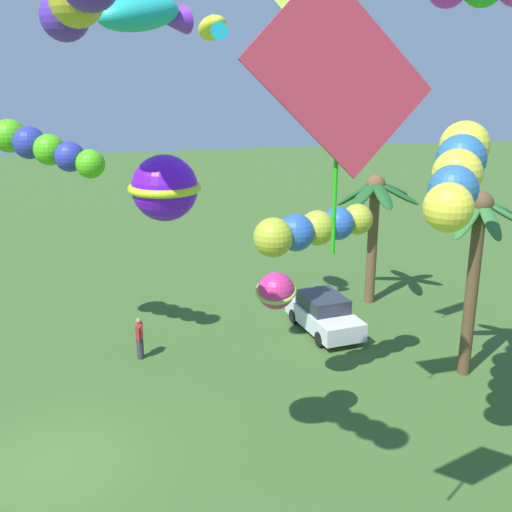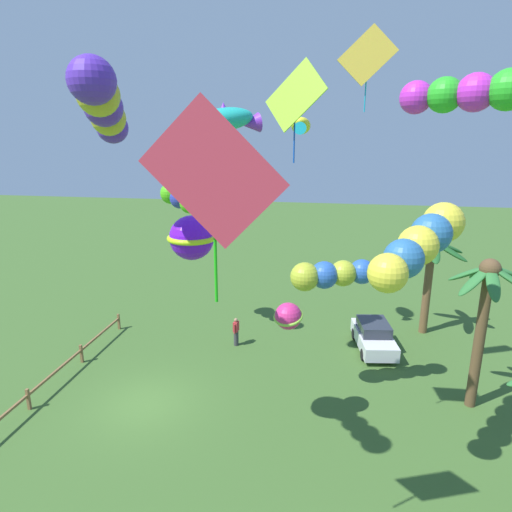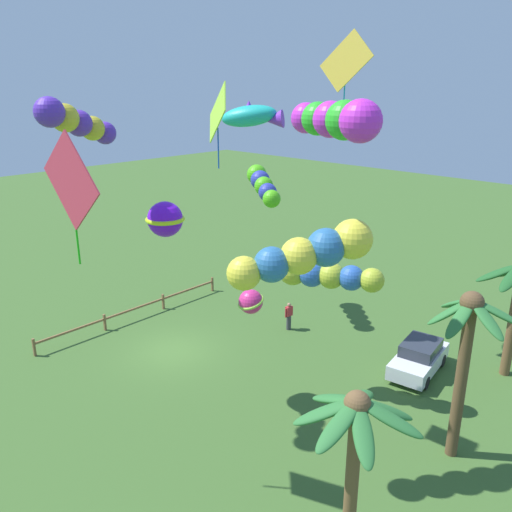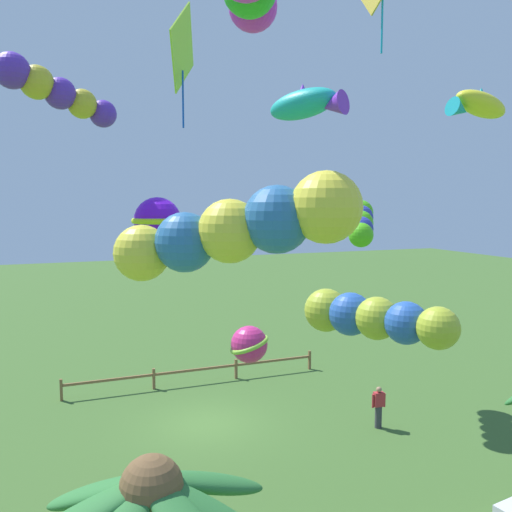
# 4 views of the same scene
# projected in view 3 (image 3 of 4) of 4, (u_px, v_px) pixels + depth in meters

# --- Properties ---
(ground_plane) EXTENTS (120.00, 120.00, 0.00)m
(ground_plane) POSITION_uv_depth(u_px,v_px,m) (173.00, 351.00, 26.59)
(ground_plane) COLOR #3D6028
(palm_tree_0) EXTENTS (2.99, 3.08, 6.47)m
(palm_tree_0) POSITION_uv_depth(u_px,v_px,m) (467.00, 340.00, 17.74)
(palm_tree_0) COLOR brown
(palm_tree_0) RESTS_ON ground
(palm_tree_1) EXTENTS (3.27, 3.28, 5.84)m
(palm_tree_1) POSITION_uv_depth(u_px,v_px,m) (355.00, 438.00, 13.14)
(palm_tree_1) COLOR brown
(palm_tree_1) RESTS_ON ground
(rail_fence) EXTENTS (12.03, 0.12, 0.95)m
(rail_fence) POSITION_uv_depth(u_px,v_px,m) (135.00, 309.00, 29.99)
(rail_fence) COLOR brown
(rail_fence) RESTS_ON ground
(parked_car_0) EXTENTS (4.10, 2.24, 1.51)m
(parked_car_0) POSITION_uv_depth(u_px,v_px,m) (419.00, 357.00, 24.45)
(parked_car_0) COLOR silver
(parked_car_0) RESTS_ON ground
(spectator_0) EXTENTS (0.55, 0.28, 1.59)m
(spectator_0) POSITION_uv_depth(u_px,v_px,m) (289.00, 316.00, 28.66)
(spectator_0) COLOR #38383D
(spectator_0) RESTS_ON ground
(kite_fish_0) EXTENTS (2.26, 1.04, 1.14)m
(kite_fish_0) POSITION_uv_depth(u_px,v_px,m) (362.00, 118.00, 24.06)
(kite_fish_0) COLOR yellow
(kite_fish_1) EXTENTS (2.37, 2.96, 1.26)m
(kite_fish_1) POSITION_uv_depth(u_px,v_px,m) (252.00, 116.00, 22.54)
(kite_fish_1) COLOR #1EB3A7
(kite_tube_2) EXTENTS (2.26, 4.12, 1.17)m
(kite_tube_2) POSITION_uv_depth(u_px,v_px,m) (326.00, 275.00, 21.05)
(kite_tube_2) COLOR gold
(kite_tube_3) EXTENTS (4.02, 3.10, 2.03)m
(kite_tube_3) POSITION_uv_depth(u_px,v_px,m) (306.00, 254.00, 15.95)
(kite_tube_3) COLOR yellow
(kite_diamond_4) EXTENTS (1.01, 1.82, 2.83)m
(kite_diamond_4) POSITION_uv_depth(u_px,v_px,m) (218.00, 114.00, 17.05)
(kite_diamond_4) COLOR #A8E937
(kite_tube_5) EXTENTS (2.68, 3.69, 1.84)m
(kite_tube_5) POSITION_uv_depth(u_px,v_px,m) (263.00, 184.00, 28.83)
(kite_tube_5) COLOR #4EC218
(kite_tube_6) EXTENTS (2.26, 3.68, 1.08)m
(kite_tube_6) POSITION_uv_depth(u_px,v_px,m) (334.00, 120.00, 13.74)
(kite_tube_6) COLOR #D42DD5
(kite_diamond_7) EXTENTS (0.38, 2.11, 2.93)m
(kite_diamond_7) POSITION_uv_depth(u_px,v_px,m) (346.00, 62.00, 17.93)
(kite_diamond_7) COLOR gold
(kite_ball_8) EXTENTS (2.13, 2.13, 1.41)m
(kite_ball_8) POSITION_uv_depth(u_px,v_px,m) (165.00, 219.00, 20.38)
(kite_ball_8) COLOR #6812E4
(kite_diamond_9) EXTENTS (0.27, 2.86, 3.99)m
(kite_diamond_9) POSITION_uv_depth(u_px,v_px,m) (71.00, 182.00, 15.02)
(kite_diamond_9) COLOR #C23345
(kite_tube_10) EXTENTS (3.43, 1.87, 1.81)m
(kite_tube_10) POSITION_uv_depth(u_px,v_px,m) (75.00, 122.00, 18.05)
(kite_tube_10) COLOR #542AB8
(kite_ball_11) EXTENTS (1.34, 1.35, 0.99)m
(kite_ball_11) POSITION_uv_depth(u_px,v_px,m) (251.00, 302.00, 20.73)
(kite_ball_11) COLOR #DA2B7B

